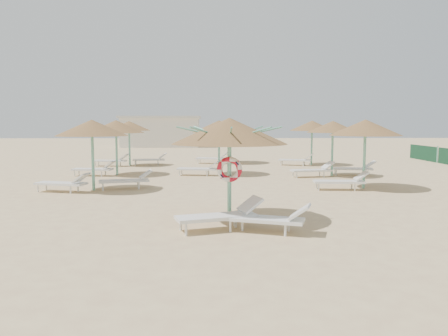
{
  "coord_description": "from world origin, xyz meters",
  "views": [
    {
      "loc": [
        -0.4,
        -11.57,
        2.6
      ],
      "look_at": [
        -0.11,
        0.76,
        1.3
      ],
      "focal_mm": 35.0,
      "sensor_mm": 36.0,
      "label": 1
    }
  ],
  "objects": [
    {
      "name": "palapa_field",
      "position": [
        0.15,
        10.74,
        2.31
      ],
      "size": [
        15.08,
        13.95,
        2.72
      ],
      "color": "#6AB89D",
      "rests_on": "ground"
    },
    {
      "name": "service_hut",
      "position": [
        -6.0,
        35.0,
        1.64
      ],
      "size": [
        8.4,
        4.4,
        3.25
      ],
      "color": "silver",
      "rests_on": "ground"
    },
    {
      "name": "main_palapa",
      "position": [
        0.01,
        -0.19,
        2.36
      ],
      "size": [
        3.03,
        3.03,
        2.71
      ],
      "color": "#6AB89D",
      "rests_on": "ground"
    },
    {
      "name": "ground",
      "position": [
        0.0,
        0.0,
        0.0
      ],
      "size": [
        120.0,
        120.0,
        0.0
      ],
      "primitive_type": "plane",
      "color": "#D0B47F",
      "rests_on": "ground"
    },
    {
      "name": "lounger_main_a",
      "position": [
        -0.2,
        -1.21,
        0.36
      ],
      "size": [
        2.19,
        1.25,
        0.76
      ],
      "rotation": [
        0.0,
        0.0,
        0.31
      ],
      "color": "white",
      "rests_on": "ground"
    },
    {
      "name": "lounger_main_b",
      "position": [
        0.93,
        -1.5,
        0.34
      ],
      "size": [
        2.07,
        1.19,
        0.72
      ],
      "rotation": [
        0.0,
        0.0,
        -0.32
      ],
      "color": "white",
      "rests_on": "ground"
    }
  ]
}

